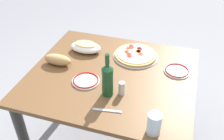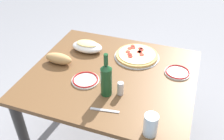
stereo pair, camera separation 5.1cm
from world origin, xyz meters
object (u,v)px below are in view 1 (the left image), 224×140
Objects in this scene: pepperoni_pizza at (136,55)px; dining_table at (112,87)px; wine_bottle at (108,79)px; spice_shaker at (122,88)px; baked_pasta_dish at (86,47)px; side_plate_near at (177,71)px; side_plate_far at (86,81)px; water_glass at (154,124)px; bread_loaf at (58,60)px.

dining_table is at bearing -112.45° from pepperoni_pizza.
wine_bottle reaches higher than spice_shaker.
spice_shaker is at bearing -88.44° from pepperoni_pizza.
wine_bottle reaches higher than pepperoni_pizza.
spice_shaker reaches higher than dining_table.
baked_pasta_dish reaches higher than side_plate_near.
dining_table is at bearing 44.57° from side_plate_far.
side_plate_near is at bearing -18.36° from pepperoni_pizza.
pepperoni_pizza is 0.73m from water_glass.
pepperoni_pizza is 1.16× the size of wine_bottle.
water_glass reaches higher than side_plate_far.
spice_shaker is at bearing -44.84° from baked_pasta_dish.
bread_loaf is (-0.40, -0.01, 0.16)m from dining_table.
water_glass is at bearing -69.70° from pepperoni_pizza.
wine_bottle reaches higher than side_plate_far.
pepperoni_pizza is at bearing 161.64° from side_plate_near.
dining_table is 3.31× the size of pepperoni_pizza.
side_plate_far is at bearing -121.84° from pepperoni_pizza.
bread_loaf is (-0.27, 0.13, 0.03)m from side_plate_far.
pepperoni_pizza reaches higher than side_plate_far.
dining_table is 6.13× the size of side_plate_far.
baked_pasta_dish is 0.90m from water_glass.
wine_bottle is at bearing -22.17° from side_plate_far.
baked_pasta_dish is 2.76× the size of spice_shaker.
dining_table is at bearing 130.27° from water_glass.
baked_pasta_dish is at bearing 111.97° from side_plate_far.
spice_shaker is at bearing -56.59° from dining_table.
side_plate_far is (-0.24, -0.39, -0.01)m from pepperoni_pizza.
water_glass reaches higher than baked_pasta_dish.
side_plate_near is 0.86× the size of bread_loaf.
water_glass reaches higher than pepperoni_pizza.
baked_pasta_dish reaches higher than side_plate_far.
side_plate_far is at bearing -25.55° from bread_loaf.
baked_pasta_dish is 0.56m from spice_shaker.
dining_table is at bearing 123.41° from spice_shaker.
pepperoni_pizza is 0.58m from bread_loaf.
wine_bottle is at bearing 146.15° from water_glass.
wine_bottle is at bearing -53.21° from baked_pasta_dish.
baked_pasta_dish is at bearing 135.16° from spice_shaker.
side_plate_far is (-0.49, 0.29, -0.06)m from water_glass.
pepperoni_pizza is 3.88× the size of spice_shaker.
side_plate_far is 0.89× the size of bread_loaf.
dining_table is 0.23m from side_plate_far.
spice_shaker is at bearing 134.59° from water_glass.
dining_table is 6.34× the size of side_plate_near.
side_plate_near is (0.42, 0.15, 0.13)m from dining_table.
spice_shaker is (0.40, -0.40, 0.00)m from baked_pasta_dish.
side_plate_far is (-0.17, 0.07, -0.11)m from wine_bottle.
water_glass reaches higher than side_plate_near.
baked_pasta_dish is (-0.28, 0.22, 0.16)m from dining_table.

